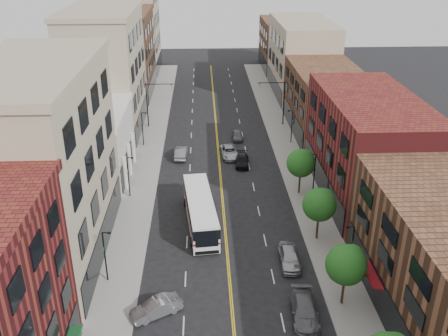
{
  "coord_description": "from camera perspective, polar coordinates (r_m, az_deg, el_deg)",
  "views": [
    {
      "loc": [
        -2.14,
        -28.93,
        28.37
      ],
      "look_at": [
        0.09,
        21.0,
        5.0
      ],
      "focal_mm": 40.0,
      "sensor_mm": 36.0,
      "label": 1
    }
  ],
  "objects": [
    {
      "name": "bldg_l_white",
      "position": [
        66.38,
        -15.32,
        2.59
      ],
      "size": [
        10.0,
        14.0,
        8.0
      ],
      "primitive_type": "cube",
      "color": "silver",
      "rests_on": "ground"
    },
    {
      "name": "lamp_r_3",
      "position": [
        74.62,
        7.73,
        4.93
      ],
      "size": [
        0.81,
        0.55,
        5.05
      ],
      "color": "black",
      "rests_on": "sidewalk_right"
    },
    {
      "name": "tree_r_1",
      "position": [
        42.54,
        13.89,
        -10.54
      ],
      "size": [
        3.4,
        3.4,
        5.59
      ],
      "color": "black",
      "rests_on": "sidewalk_right"
    },
    {
      "name": "bldg_r_far_b",
      "position": [
        99.17,
        8.83,
        12.33
      ],
      "size": [
        10.0,
        22.0,
        14.0
      ],
      "primitive_type": "cube",
      "color": "tan",
      "rests_on": "ground"
    },
    {
      "name": "lamp_l_1",
      "position": [
        45.68,
        -13.42,
        -9.51
      ],
      "size": [
        0.81,
        0.55,
        5.05
      ],
      "color": "black",
      "rests_on": "sidewalk_left"
    },
    {
      "name": "signal_mast_left",
      "position": [
        80.91,
        -8.29,
        7.75
      ],
      "size": [
        4.49,
        0.18,
        7.2
      ],
      "color": "black",
      "rests_on": "sidewalk_left"
    },
    {
      "name": "lamp_r_1",
      "position": [
        46.69,
        14.34,
        -8.79
      ],
      "size": [
        0.81,
        0.55,
        5.05
      ],
      "color": "black",
      "rests_on": "sidewalk_right"
    },
    {
      "name": "bldg_r_mid",
      "position": [
        60.57,
        16.07,
        2.36
      ],
      "size": [
        10.0,
        22.0,
        12.0
      ],
      "primitive_type": "cube",
      "color": "maroon",
      "rests_on": "ground"
    },
    {
      "name": "bldg_l_far_c",
      "position": [
        117.33,
        -10.19,
        15.68
      ],
      "size": [
        10.0,
        16.0,
        20.0
      ],
      "primitive_type": "cube",
      "color": "tan",
      "rests_on": "ground"
    },
    {
      "name": "car_parked_far",
      "position": [
        48.23,
        7.5,
        -10.07
      ],
      "size": [
        2.0,
        4.68,
        1.58
      ],
      "primitive_type": "imported",
      "rotation": [
        0.0,
        0.0,
        -0.03
      ],
      "color": "#9D9FA4",
      "rests_on": "ground"
    },
    {
      "name": "tree_r_2",
      "position": [
        50.69,
        10.94,
        -4.01
      ],
      "size": [
        3.4,
        3.4,
        5.59
      ],
      "color": "black",
      "rests_on": "sidewalk_right"
    },
    {
      "name": "bldg_r_far_a",
      "position": [
        79.86,
        11.52,
        7.54
      ],
      "size": [
        10.0,
        20.0,
        10.0
      ],
      "primitive_type": "cube",
      "color": "brown",
      "rests_on": "ground"
    },
    {
      "name": "car_angle_b",
      "position": [
        42.74,
        -7.76,
        -15.55
      ],
      "size": [
        4.49,
        3.37,
        1.42
      ],
      "primitive_type": "imported",
      "rotation": [
        0.0,
        0.0,
        -1.07
      ],
      "color": "#A2A4AA",
      "rests_on": "ground"
    },
    {
      "name": "tree_r_3",
      "position": [
        59.41,
        8.86,
        0.66
      ],
      "size": [
        3.4,
        3.4,
        5.59
      ],
      "color": "black",
      "rests_on": "sidewalk_right"
    },
    {
      "name": "bldg_r_far_c",
      "position": [
        118.73,
        6.96,
        13.78
      ],
      "size": [
        10.0,
        18.0,
        11.0
      ],
      "primitive_type": "cube",
      "color": "brown",
      "rests_on": "ground"
    },
    {
      "name": "car_lane_c",
      "position": [
        76.33,
        1.51,
        3.75
      ],
      "size": [
        1.54,
        3.76,
        1.28
      ],
      "primitive_type": "imported",
      "rotation": [
        0.0,
        0.0,
        0.01
      ],
      "color": "#525156",
      "rests_on": "ground"
    },
    {
      "name": "sidewalk_right",
      "position": [
        70.96,
        7.51,
        1.33
      ],
      "size": [
        4.0,
        110.0,
        0.15
      ],
      "primitive_type": "cube",
      "color": "gray",
      "rests_on": "ground"
    },
    {
      "name": "car_parked_mid",
      "position": [
        42.51,
        9.19,
        -15.85
      ],
      "size": [
        2.52,
        5.38,
        1.52
      ],
      "primitive_type": "imported",
      "rotation": [
        0.0,
        0.0,
        -0.08
      ],
      "color": "#56565C",
      "rests_on": "ground"
    },
    {
      "name": "bldg_l_far_a",
      "position": [
        80.71,
        -13.32,
        10.51
      ],
      "size": [
        10.0,
        20.0,
        18.0
      ],
      "primitive_type": "cube",
      "color": "tan",
      "rests_on": "ground"
    },
    {
      "name": "city_bus",
      "position": [
        53.46,
        -2.73,
        -4.74
      ],
      "size": [
        3.92,
        12.41,
        3.14
      ],
      "rotation": [
        0.0,
        0.0,
        0.1
      ],
      "color": "white",
      "rests_on": "ground"
    },
    {
      "name": "bldg_l_tanoffice",
      "position": [
        48.52,
        -20.16,
        -0.1
      ],
      "size": [
        10.0,
        22.0,
        18.0
      ],
      "primitive_type": "cube",
      "color": "tan",
      "rests_on": "ground"
    },
    {
      "name": "car_lane_b",
      "position": [
        70.21,
        0.62,
        1.85
      ],
      "size": [
        2.83,
        5.21,
        1.39
      ],
      "primitive_type": "imported",
      "rotation": [
        0.0,
        0.0,
        0.11
      ],
      "color": "#ACAFB4",
      "rests_on": "ground"
    },
    {
      "name": "car_lane_behind",
      "position": [
        70.09,
        -4.94,
        1.76
      ],
      "size": [
        1.79,
        4.62,
        1.5
      ],
      "primitive_type": "imported",
      "rotation": [
        0.0,
        0.0,
        3.1
      ],
      "color": "#57585D",
      "rests_on": "ground"
    },
    {
      "name": "signal_mast_right",
      "position": [
        81.45,
        6.37,
        7.97
      ],
      "size": [
        4.49,
        0.18,
        7.2
      ],
      "color": "black",
      "rests_on": "sidewalk_right"
    },
    {
      "name": "bldg_l_far_b",
      "position": [
        100.26,
        -11.3,
        12.58
      ],
      "size": [
        10.0,
        20.0,
        15.0
      ],
      "primitive_type": "cube",
      "color": "brown",
      "rests_on": "ground"
    },
    {
      "name": "sidewalk_left",
      "position": [
        70.35,
        -8.76,
        1.04
      ],
      "size": [
        4.0,
        110.0,
        0.15
      ],
      "primitive_type": "cube",
      "color": "gray",
      "rests_on": "ground"
    },
    {
      "name": "lamp_l_2",
      "position": [
        59.37,
        -10.85,
        -0.75
      ],
      "size": [
        0.81,
        0.55,
        5.05
      ],
      "color": "black",
      "rests_on": "sidewalk_left"
    },
    {
      "name": "lamp_r_2",
      "position": [
        60.15,
        10.26,
        -0.35
      ],
      "size": [
        0.81,
        0.55,
        5.05
      ],
      "color": "black",
      "rests_on": "sidewalk_right"
    },
    {
      "name": "car_lane_a",
      "position": [
        67.65,
        2.08,
        0.85
      ],
      "size": [
        2.1,
        4.57,
        1.3
      ],
      "primitive_type": "imported",
      "rotation": [
        0.0,
        0.0,
        -0.07
      ],
      "color": "black",
      "rests_on": "ground"
    },
    {
      "name": "lamp_l_3",
      "position": [
        73.99,
        -9.27,
        4.65
      ],
      "size": [
        0.81,
        0.55,
        5.05
      ],
      "color": "black",
      "rests_on": "sidewalk_left"
    }
  ]
}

